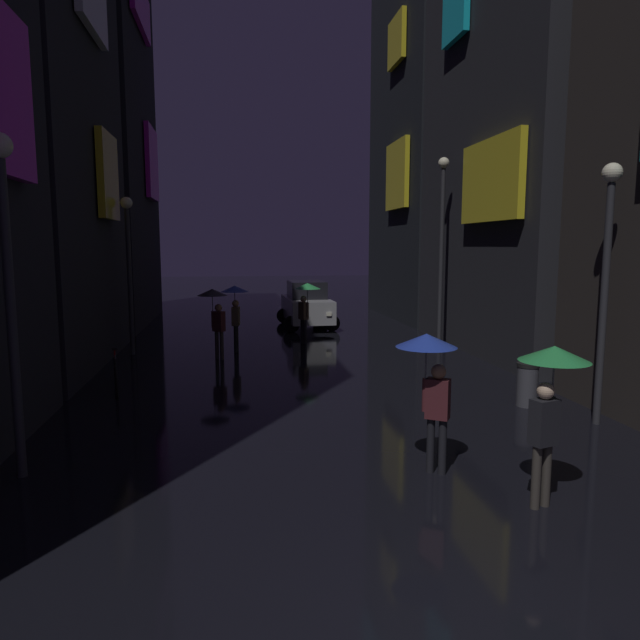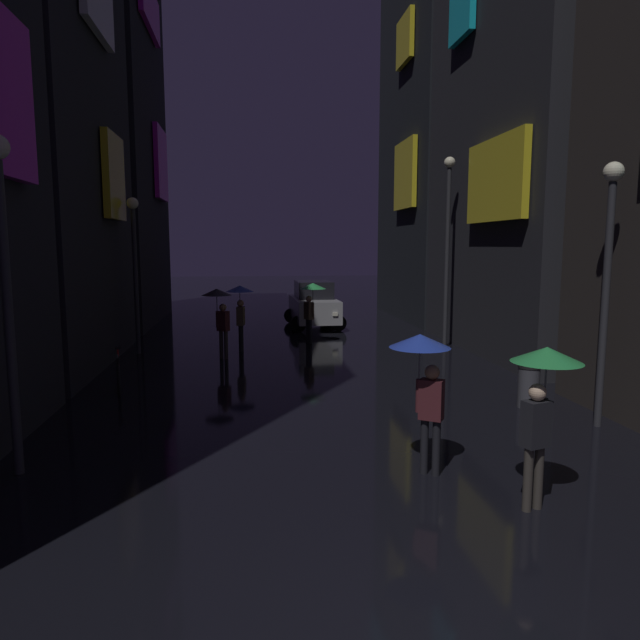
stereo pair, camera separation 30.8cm
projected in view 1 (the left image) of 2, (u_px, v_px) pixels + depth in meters
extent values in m
cube|color=#232328|center=(10.00, 12.00, 14.95)|extent=(4.00, 7.96, 18.97)
cube|color=yellow|center=(108.00, 177.00, 16.44)|extent=(0.20, 2.04, 2.45)
cube|color=black|center=(94.00, 99.00, 24.02)|extent=(4.00, 8.47, 19.02)
cube|color=#F226D8|center=(152.00, 164.00, 25.68)|extent=(0.20, 2.85, 3.18)
cube|color=#F226D8|center=(140.00, 6.00, 23.23)|extent=(0.20, 4.26, 1.79)
cube|color=#232328|center=(534.00, 37.00, 17.57)|extent=(4.00, 8.78, 19.57)
cube|color=yellow|center=(491.00, 180.00, 15.92)|extent=(0.20, 3.54, 2.29)
cube|color=#19D8F2|center=(456.00, 11.00, 18.15)|extent=(0.20, 1.83, 1.77)
cube|color=black|center=(436.00, 49.00, 25.90)|extent=(4.00, 8.44, 24.49)
cube|color=yellow|center=(397.00, 175.00, 24.89)|extent=(0.20, 2.91, 2.91)
cube|color=yellow|center=(397.00, 40.00, 24.55)|extent=(0.20, 2.16, 2.00)
cylinder|color=black|center=(236.00, 339.00, 18.23)|extent=(0.12, 0.12, 0.85)
cylinder|color=black|center=(237.00, 338.00, 18.41)|extent=(0.12, 0.12, 0.85)
cube|color=brown|center=(236.00, 316.00, 18.22)|extent=(0.28, 0.37, 0.60)
sphere|color=#9E7051|center=(235.00, 304.00, 18.17)|extent=(0.22, 0.22, 0.22)
cylinder|color=brown|center=(235.00, 314.00, 18.40)|extent=(0.09, 0.09, 0.50)
cylinder|color=slate|center=(235.00, 304.00, 18.35)|extent=(0.02, 0.02, 0.77)
cone|color=#263FB2|center=(235.00, 289.00, 18.29)|extent=(0.90, 0.90, 0.20)
cylinder|color=black|center=(443.00, 447.00, 8.48)|extent=(0.12, 0.12, 0.85)
cylinder|color=black|center=(431.00, 445.00, 8.55)|extent=(0.12, 0.12, 0.85)
cube|color=#4C1E23|center=(438.00, 399.00, 8.42)|extent=(0.40, 0.37, 0.60)
sphere|color=#9E7051|center=(439.00, 372.00, 8.37)|extent=(0.22, 0.22, 0.22)
cylinder|color=#4C1E23|center=(425.00, 395.00, 8.45)|extent=(0.09, 0.09, 0.50)
cylinder|color=slate|center=(426.00, 373.00, 8.40)|extent=(0.02, 0.02, 0.77)
cone|color=#263FB2|center=(426.00, 340.00, 8.34)|extent=(0.90, 0.90, 0.20)
cylinder|color=black|center=(302.00, 331.00, 19.93)|extent=(0.12, 0.12, 0.85)
cylinder|color=black|center=(305.00, 332.00, 19.78)|extent=(0.12, 0.12, 0.85)
cube|color=brown|center=(304.00, 311.00, 19.76)|extent=(0.35, 0.40, 0.60)
sphere|color=tan|center=(303.00, 299.00, 19.71)|extent=(0.22, 0.22, 0.22)
cylinder|color=brown|center=(308.00, 310.00, 19.64)|extent=(0.09, 0.09, 0.50)
cylinder|color=slate|center=(308.00, 300.00, 19.59)|extent=(0.02, 0.02, 0.77)
cone|color=green|center=(308.00, 286.00, 19.53)|extent=(0.90, 0.90, 0.20)
cylinder|color=#38332D|center=(222.00, 345.00, 17.05)|extent=(0.12, 0.12, 0.85)
cylinder|color=#38332D|center=(217.00, 345.00, 17.14)|extent=(0.12, 0.12, 0.85)
cube|color=#4C1E23|center=(219.00, 321.00, 17.00)|extent=(0.40, 0.38, 0.60)
sphere|color=#9E7051|center=(218.00, 308.00, 16.95)|extent=(0.22, 0.22, 0.22)
cylinder|color=#4C1E23|center=(213.00, 319.00, 17.04)|extent=(0.09, 0.09, 0.50)
cylinder|color=slate|center=(213.00, 308.00, 16.99)|extent=(0.02, 0.02, 0.77)
cone|color=black|center=(212.00, 292.00, 16.93)|extent=(0.90, 0.90, 0.20)
cylinder|color=#38332D|center=(536.00, 477.00, 7.37)|extent=(0.12, 0.12, 0.85)
cylinder|color=#38332D|center=(546.00, 475.00, 7.45)|extent=(0.12, 0.12, 0.85)
cube|color=black|center=(544.00, 422.00, 7.31)|extent=(0.39, 0.31, 0.60)
sphere|color=beige|center=(546.00, 391.00, 7.26)|extent=(0.22, 0.22, 0.22)
cylinder|color=black|center=(551.00, 415.00, 7.43)|extent=(0.09, 0.09, 0.50)
cylinder|color=slate|center=(553.00, 390.00, 7.39)|extent=(0.02, 0.02, 0.77)
cone|color=green|center=(555.00, 354.00, 7.32)|extent=(0.90, 0.90, 0.20)
torus|color=black|center=(116.00, 382.00, 12.81)|extent=(0.21, 0.72, 0.72)
torus|color=black|center=(115.00, 371.00, 13.84)|extent=(0.21, 0.72, 0.72)
cylinder|color=red|center=(116.00, 369.00, 13.30)|extent=(0.25, 0.99, 0.05)
cylinder|color=red|center=(115.00, 357.00, 13.79)|extent=(0.04, 0.04, 0.40)
cube|color=black|center=(114.00, 348.00, 13.76)|extent=(0.17, 0.26, 0.06)
cylinder|color=black|center=(115.00, 358.00, 12.74)|extent=(0.12, 0.45, 0.03)
cube|color=#99999E|center=(307.00, 309.00, 23.88)|extent=(1.80, 4.14, 0.90)
cube|color=black|center=(307.00, 290.00, 23.78)|extent=(1.49, 1.88, 0.70)
cylinder|color=black|center=(332.00, 323.00, 22.78)|extent=(0.65, 0.24, 0.64)
cylinder|color=black|center=(292.00, 324.00, 22.50)|extent=(0.65, 0.24, 0.64)
cylinder|color=black|center=(320.00, 315.00, 25.38)|extent=(0.65, 0.24, 0.64)
cylinder|color=black|center=(284.00, 316.00, 25.10)|extent=(0.65, 0.24, 0.64)
cube|color=white|center=(329.00, 314.00, 21.96)|extent=(0.20, 0.06, 0.14)
cube|color=white|center=(301.00, 315.00, 21.77)|extent=(0.20, 0.06, 0.14)
cylinder|color=#2D2D33|center=(604.00, 307.00, 10.65)|extent=(0.14, 0.14, 4.53)
sphere|color=#F9EFCC|center=(612.00, 173.00, 10.33)|extent=(0.36, 0.36, 0.36)
cylinder|color=#2D2D33|center=(12.00, 323.00, 8.16)|extent=(0.14, 0.14, 4.59)
cylinder|color=#2D2D33|center=(130.00, 283.00, 17.62)|extent=(0.14, 0.14, 4.50)
sphere|color=#F9EFCC|center=(126.00, 203.00, 17.30)|extent=(0.36, 0.36, 0.36)
cylinder|color=#2D2D33|center=(441.00, 259.00, 18.88)|extent=(0.14, 0.14, 5.88)
sphere|color=#F9EFCC|center=(444.00, 163.00, 18.47)|extent=(0.36, 0.36, 0.36)
cylinder|color=#3F3F47|center=(527.00, 386.00, 12.11)|extent=(0.44, 0.44, 0.85)
cylinder|color=black|center=(528.00, 365.00, 12.05)|extent=(0.46, 0.46, 0.08)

